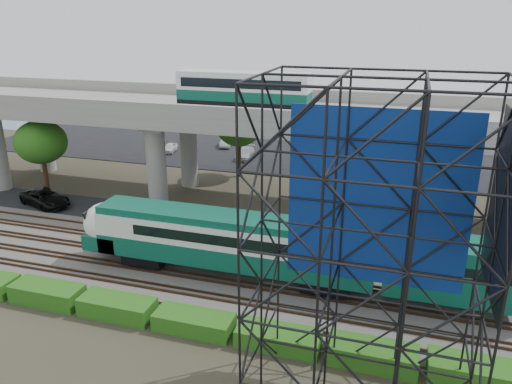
% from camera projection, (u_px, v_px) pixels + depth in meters
% --- Properties ---
extents(ground, '(140.00, 140.00, 0.00)m').
position_uv_depth(ground, '(207.00, 290.00, 32.86)').
color(ground, '#474233').
rests_on(ground, ground).
extents(ballast_bed, '(90.00, 12.00, 0.20)m').
position_uv_depth(ballast_bed, '(218.00, 275.00, 34.63)').
color(ballast_bed, slate).
rests_on(ballast_bed, ground).
extents(service_road, '(90.00, 5.00, 0.08)m').
position_uv_depth(service_road, '(254.00, 228.00, 42.30)').
color(service_road, black).
rests_on(service_road, ground).
extents(parking_lot, '(90.00, 18.00, 0.08)m').
position_uv_depth(parking_lot, '(309.00, 157.00, 63.45)').
color(parking_lot, black).
rests_on(parking_lot, ground).
extents(harbor_water, '(140.00, 40.00, 0.03)m').
position_uv_depth(harbor_water, '(336.00, 124.00, 83.26)').
color(harbor_water, slate).
rests_on(harbor_water, ground).
extents(rail_tracks, '(90.00, 9.52, 0.16)m').
position_uv_depth(rail_tracks, '(218.00, 272.00, 34.57)').
color(rail_tracks, '#472D1E').
rests_on(rail_tracks, ballast_bed).
extents(commuter_train, '(29.30, 3.06, 4.30)m').
position_uv_depth(commuter_train, '(262.00, 244.00, 32.81)').
color(commuter_train, black).
rests_on(commuter_train, rail_tracks).
extents(overpass, '(80.00, 12.00, 12.40)m').
position_uv_depth(overpass, '(271.00, 121.00, 44.57)').
color(overpass, '#9E9B93').
rests_on(overpass, ground).
extents(scaffold_tower, '(9.36, 6.36, 15.00)m').
position_uv_depth(scaffold_tower, '(368.00, 267.00, 20.21)').
color(scaffold_tower, black).
rests_on(scaffold_tower, ground).
extents(hedge_strip, '(34.60, 1.80, 1.20)m').
position_uv_depth(hedge_strip, '(194.00, 322.00, 28.52)').
color(hedge_strip, '#1F4F12').
rests_on(hedge_strip, ground).
extents(trees, '(40.94, 16.94, 7.69)m').
position_uv_depth(trees, '(225.00, 145.00, 46.85)').
color(trees, '#382314').
rests_on(trees, ground).
extents(suv, '(6.06, 4.26, 1.53)m').
position_uv_depth(suv, '(46.00, 198.00, 47.03)').
color(suv, black).
rests_on(suv, service_road).
extents(parked_cars, '(35.67, 9.81, 1.32)m').
position_uv_depth(parked_cars, '(314.00, 153.00, 62.68)').
color(parked_cars, white).
rests_on(parked_cars, parking_lot).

